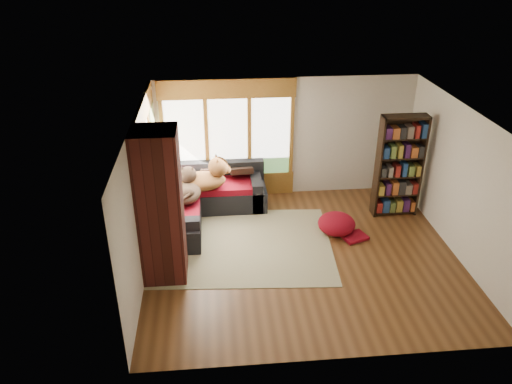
{
  "coord_description": "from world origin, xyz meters",
  "views": [
    {
      "loc": [
        -1.52,
        -7.38,
        5.13
      ],
      "look_at": [
        -0.77,
        0.72,
        0.95
      ],
      "focal_mm": 35.0,
      "sensor_mm": 36.0,
      "label": 1
    }
  ],
  "objects_px": {
    "area_rug": "(239,245)",
    "dog_tan": "(205,178)",
    "dog_brindle": "(187,189)",
    "sectional_sofa": "(194,201)",
    "brick_chimney": "(160,207)",
    "pouf": "(337,223)",
    "bookshelf": "(399,167)"
  },
  "relations": [
    {
      "from": "pouf",
      "to": "bookshelf",
      "type": "bearing_deg",
      "value": 25.65
    },
    {
      "from": "brick_chimney",
      "to": "pouf",
      "type": "bearing_deg",
      "value": 18.26
    },
    {
      "from": "area_rug",
      "to": "dog_tan",
      "type": "xyz_separation_m",
      "value": [
        -0.6,
        1.24,
        0.82
      ]
    },
    {
      "from": "brick_chimney",
      "to": "dog_tan",
      "type": "bearing_deg",
      "value": 71.15
    },
    {
      "from": "brick_chimney",
      "to": "area_rug",
      "type": "xyz_separation_m",
      "value": [
        1.29,
        0.78,
        -1.29
      ]
    },
    {
      "from": "bookshelf",
      "to": "pouf",
      "type": "distance_m",
      "value": 1.73
    },
    {
      "from": "sectional_sofa",
      "to": "dog_tan",
      "type": "distance_m",
      "value": 0.58
    },
    {
      "from": "brick_chimney",
      "to": "bookshelf",
      "type": "xyz_separation_m",
      "value": [
        4.54,
        1.7,
        -0.24
      ]
    },
    {
      "from": "brick_chimney",
      "to": "dog_brindle",
      "type": "distance_m",
      "value": 1.77
    },
    {
      "from": "brick_chimney",
      "to": "dog_tan",
      "type": "relative_size",
      "value": 2.36
    },
    {
      "from": "dog_tan",
      "to": "sectional_sofa",
      "type": "bearing_deg",
      "value": 168.69
    },
    {
      "from": "bookshelf",
      "to": "area_rug",
      "type": "bearing_deg",
      "value": -164.22
    },
    {
      "from": "brick_chimney",
      "to": "sectional_sofa",
      "type": "xyz_separation_m",
      "value": [
        0.45,
        2.05,
        -1.0
      ]
    },
    {
      "from": "area_rug",
      "to": "bookshelf",
      "type": "distance_m",
      "value": 3.54
    },
    {
      "from": "area_rug",
      "to": "pouf",
      "type": "relative_size",
      "value": 4.72
    },
    {
      "from": "area_rug",
      "to": "brick_chimney",
      "type": "bearing_deg",
      "value": -148.68
    },
    {
      "from": "dog_brindle",
      "to": "sectional_sofa",
      "type": "bearing_deg",
      "value": -9.44
    },
    {
      "from": "brick_chimney",
      "to": "sectional_sofa",
      "type": "relative_size",
      "value": 1.18
    },
    {
      "from": "pouf",
      "to": "dog_tan",
      "type": "xyz_separation_m",
      "value": [
        -2.49,
        0.97,
        0.62
      ]
    },
    {
      "from": "brick_chimney",
      "to": "dog_tan",
      "type": "distance_m",
      "value": 2.19
    },
    {
      "from": "pouf",
      "to": "dog_brindle",
      "type": "relative_size",
      "value": 0.79
    },
    {
      "from": "pouf",
      "to": "sectional_sofa",
      "type": "bearing_deg",
      "value": 159.99
    },
    {
      "from": "sectional_sofa",
      "to": "dog_brindle",
      "type": "xyz_separation_m",
      "value": [
        -0.1,
        -0.39,
        0.47
      ]
    },
    {
      "from": "pouf",
      "to": "dog_brindle",
      "type": "xyz_separation_m",
      "value": [
        -2.84,
        0.6,
        0.57
      ]
    },
    {
      "from": "sectional_sofa",
      "to": "dog_brindle",
      "type": "height_order",
      "value": "dog_brindle"
    },
    {
      "from": "brick_chimney",
      "to": "sectional_sofa",
      "type": "bearing_deg",
      "value": 77.71
    },
    {
      "from": "sectional_sofa",
      "to": "bookshelf",
      "type": "xyz_separation_m",
      "value": [
        4.09,
        -0.35,
        0.75
      ]
    },
    {
      "from": "brick_chimney",
      "to": "sectional_sofa",
      "type": "height_order",
      "value": "brick_chimney"
    },
    {
      "from": "dog_tan",
      "to": "dog_brindle",
      "type": "relative_size",
      "value": 1.2
    },
    {
      "from": "sectional_sofa",
      "to": "bookshelf",
      "type": "distance_m",
      "value": 4.18
    },
    {
      "from": "sectional_sofa",
      "to": "pouf",
      "type": "xyz_separation_m",
      "value": [
        2.74,
        -1.0,
        -0.1
      ]
    },
    {
      "from": "brick_chimney",
      "to": "bookshelf",
      "type": "bearing_deg",
      "value": 20.55
    }
  ]
}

